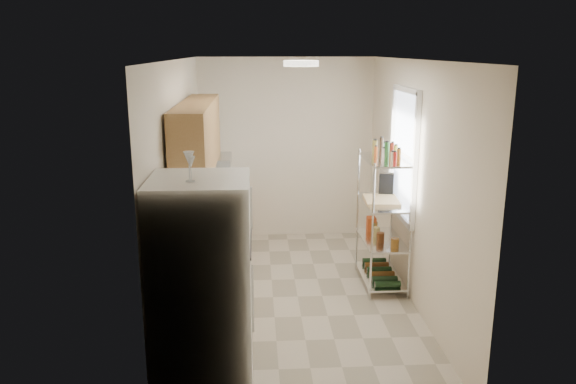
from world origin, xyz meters
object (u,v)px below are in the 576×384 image
object	(u,v)px
cutting_board	(381,200)
espresso_machine	(386,182)
frying_pan_large	(213,199)
rice_cooker	(210,209)
refrigerator	(203,292)

from	to	relation	value
cutting_board	espresso_machine	distance (m)	0.37
frying_pan_large	espresso_machine	size ratio (longest dim) A/B	0.95
rice_cooker	espresso_machine	distance (m)	2.14
frying_pan_large	espresso_machine	xyz separation A→B (m)	(2.08, -0.20, 0.24)
rice_cooker	refrigerator	bearing A→B (deg)	-87.41
cutting_board	espresso_machine	xyz separation A→B (m)	(0.13, 0.32, 0.13)
rice_cooker	cutting_board	xyz separation A→B (m)	(1.94, 0.22, 0.01)
rice_cooker	frying_pan_large	distance (m)	0.75
refrigerator	rice_cooker	distance (m)	1.89
refrigerator	frying_pan_large	distance (m)	2.63
refrigerator	espresso_machine	world-z (taller)	refrigerator
frying_pan_large	espresso_machine	bearing A→B (deg)	7.97
cutting_board	espresso_machine	size ratio (longest dim) A/B	1.64
refrigerator	rice_cooker	xyz separation A→B (m)	(-0.09, 1.88, 0.12)
rice_cooker	espresso_machine	bearing A→B (deg)	14.66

